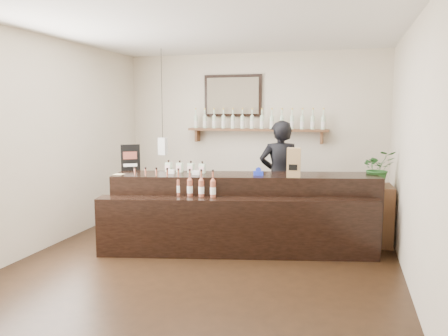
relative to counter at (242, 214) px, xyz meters
name	(u,v)px	position (x,y,z in m)	size (l,w,h in m)	color
ground	(209,260)	(-0.28, -0.57, -0.46)	(5.00, 5.00, 0.00)	black
room_shell	(209,121)	(-0.28, -0.57, 1.24)	(5.00, 5.00, 5.00)	beige
back_wall_decor	(243,115)	(-0.41, 1.80, 1.29)	(2.66, 0.96, 1.69)	brown
counter	(242,214)	(0.00, 0.00, 0.00)	(3.55, 1.70, 1.14)	black
promo_sign	(130,158)	(-1.64, 0.04, 0.70)	(0.24, 0.16, 0.37)	black
paper_bag	(294,163)	(0.66, 0.05, 0.71)	(0.18, 0.14, 0.38)	#A17B4E
tape_dispenser	(258,172)	(0.20, 0.07, 0.56)	(0.13, 0.06, 0.11)	#1B2EBE
side_cabinet	(376,215)	(1.72, 0.69, -0.05)	(0.44, 0.58, 0.82)	brown
potted_plant	(378,168)	(1.72, 0.69, 0.60)	(0.43, 0.37, 0.48)	#255B24
shopkeeper	(280,169)	(0.34, 0.98, 0.49)	(0.69, 0.46, 1.90)	black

